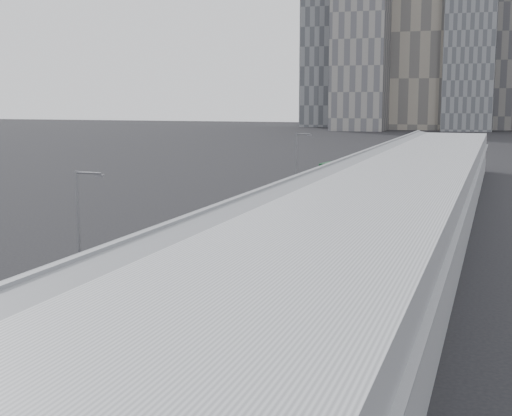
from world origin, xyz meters
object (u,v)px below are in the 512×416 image
at_px(street_lamp_far, 298,160).
at_px(street_lamp_near, 81,224).
at_px(shipping_container, 332,170).
at_px(bus_2, 126,305).
at_px(suv, 348,169).
at_px(bus_10, 400,155).
at_px(bus_3, 217,256).
at_px(bus_9, 387,161).
at_px(bus_5, 315,201).
at_px(bus_8, 379,167).
at_px(bus_4, 280,224).
at_px(bus_7, 362,176).
at_px(bus_6, 340,186).

bearing_deg(street_lamp_far, street_lamp_near, -90.42).
height_order(street_lamp_near, shipping_container, street_lamp_near).
relative_size(bus_2, suv, 2.09).
distance_m(bus_10, street_lamp_far, 56.73).
bearing_deg(bus_3, bus_9, 88.68).
distance_m(bus_3, suv, 75.75).
xyz_separation_m(bus_5, street_lamp_near, (-6.26, -36.91, 3.17)).
bearing_deg(bus_8, bus_4, -95.73).
bearing_deg(bus_10, bus_9, -85.89).
bearing_deg(bus_5, street_lamp_far, 107.13).
bearing_deg(bus_3, bus_7, 88.39).
bearing_deg(street_lamp_near, bus_4, 73.57).
relative_size(bus_5, bus_7, 0.96).
relative_size(bus_6, bus_10, 0.96).
relative_size(bus_2, street_lamp_far, 1.47).
xyz_separation_m(bus_9, street_lamp_far, (-5.37, -42.37, 3.28)).
relative_size(bus_4, bus_10, 0.86).
xyz_separation_m(bus_7, shipping_container, (-7.24, 12.66, -0.53)).
bearing_deg(bus_10, bus_4, -83.85).
height_order(bus_2, bus_8, bus_8).
bearing_deg(street_lamp_far, bus_5, -66.96).
relative_size(bus_5, street_lamp_far, 1.59).
xyz_separation_m(bus_9, shipping_container, (-6.71, -15.97, -0.45)).
xyz_separation_m(bus_3, bus_10, (-0.30, 99.75, 0.03)).
distance_m(bus_5, suv, 46.31).
xyz_separation_m(street_lamp_near, street_lamp_far, (0.37, 50.74, 0.11)).
relative_size(street_lamp_far, shipping_container, 1.56).
bearing_deg(bus_6, street_lamp_far, -174.28).
distance_m(bus_10, shipping_container, 30.79).
bearing_deg(shipping_container, street_lamp_far, -78.80).
bearing_deg(bus_3, street_lamp_near, -133.24).
relative_size(bus_7, bus_8, 0.99).
xyz_separation_m(bus_4, street_lamp_far, (-6.21, 28.42, 3.44)).
bearing_deg(bus_7, street_lamp_near, -91.59).
relative_size(street_lamp_near, shipping_container, 1.52).
xyz_separation_m(bus_4, bus_5, (-0.33, 14.59, 0.16)).
relative_size(bus_5, bus_8, 0.95).
xyz_separation_m(bus_4, street_lamp_near, (-6.58, -22.32, 3.33)).
relative_size(bus_3, street_lamp_far, 1.60).
relative_size(bus_2, bus_7, 0.88).
xyz_separation_m(bus_8, street_lamp_far, (-6.18, -27.46, 3.18)).
height_order(bus_3, bus_5, bus_3).
xyz_separation_m(bus_5, bus_9, (-0.51, 56.20, -0.01)).
bearing_deg(bus_6, bus_2, -88.78).
bearing_deg(shipping_container, bus_7, -51.94).
bearing_deg(bus_9, shipping_container, -106.96).
relative_size(bus_5, suv, 2.27).
bearing_deg(suv, bus_10, 75.45).
height_order(bus_9, street_lamp_near, street_lamp_near).
bearing_deg(street_lamp_near, bus_5, 80.38).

